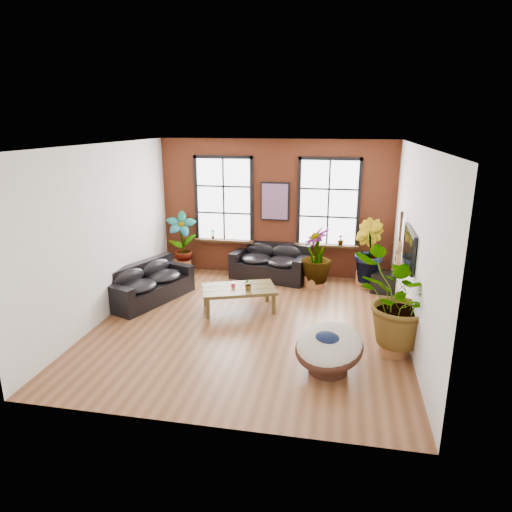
{
  "coord_description": "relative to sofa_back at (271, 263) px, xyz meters",
  "views": [
    {
      "loc": [
        1.68,
        -8.23,
        3.9
      ],
      "look_at": [
        0.0,
        0.6,
        1.25
      ],
      "focal_mm": 32.0,
      "sensor_mm": 36.0,
      "label": 1
    }
  ],
  "objects": [
    {
      "name": "pot_mid",
      "position": [
        1.15,
        -0.49,
        -0.22
      ],
      "size": [
        0.53,
        0.53,
        0.36
      ],
      "rotation": [
        0.0,
        0.0,
        -0.07
      ],
      "color": "#955A30",
      "rests_on": "ground"
    },
    {
      "name": "media_box",
      "position": [
        2.81,
        -0.54,
        -0.16
      ],
      "size": [
        0.66,
        0.59,
        0.48
      ],
      "rotation": [
        0.0,
        0.0,
        -0.2
      ],
      "color": "black",
      "rests_on": "ground"
    },
    {
      "name": "sofa_left",
      "position": [
        -2.5,
        -2.04,
        -0.03
      ],
      "size": [
        1.58,
        2.27,
        0.83
      ],
      "rotation": [
        0.0,
        0.0,
        1.2
      ],
      "color": "black",
      "rests_on": "ground"
    },
    {
      "name": "pot_back_left",
      "position": [
        -2.4,
        -0.05,
        -0.22
      ],
      "size": [
        0.53,
        0.53,
        0.36
      ],
      "rotation": [
        0.0,
        0.0,
        0.09
      ],
      "color": "#955A30",
      "rests_on": "ground"
    },
    {
      "name": "pot_back_right",
      "position": [
        2.41,
        -0.21,
        -0.22
      ],
      "size": [
        0.66,
        0.66,
        0.37
      ],
      "rotation": [
        0.0,
        0.0,
        -0.38
      ],
      "color": "#955A30",
      "rests_on": "ground"
    },
    {
      "name": "tv_wall_unit",
      "position": [
        2.97,
        -2.29,
        1.14
      ],
      "size": [
        0.13,
        1.86,
        1.2
      ],
      "color": "black",
      "rests_on": "room"
    },
    {
      "name": "poster",
      "position": [
        0.04,
        0.29,
        1.55
      ],
      "size": [
        0.74,
        0.06,
        0.98
      ],
      "color": "black",
      "rests_on": "room"
    },
    {
      "name": "papasan_chair",
      "position": [
        1.64,
        -4.43,
        0.02
      ],
      "size": [
        1.44,
        1.44,
        0.82
      ],
      "rotation": [
        0.0,
        0.0,
        -0.41
      ],
      "color": "#3C1F15",
      "rests_on": "ground"
    },
    {
      "name": "table_plant",
      "position": [
        -0.12,
        -2.29,
        0.23
      ],
      "size": [
        0.28,
        0.26,
        0.26
      ],
      "primitive_type": "imported",
      "rotation": [
        0.0,
        0.0,
        0.33
      ],
      "color": "#235115",
      "rests_on": "coffee_table"
    },
    {
      "name": "pot_right_wall",
      "position": [
        2.75,
        -3.6,
        -0.21
      ],
      "size": [
        0.64,
        0.64,
        0.38
      ],
      "rotation": [
        0.0,
        0.0,
        -0.3
      ],
      "color": "#955A30",
      "rests_on": "ground"
    },
    {
      "name": "sill_plant_left",
      "position": [
        -1.61,
        0.24,
        0.63
      ],
      "size": [
        0.17,
        0.17,
        0.27
      ],
      "primitive_type": "imported",
      "rotation": [
        0.0,
        0.0,
        0.79
      ],
      "color": "#235115",
      "rests_on": "room"
    },
    {
      "name": "floor_plant_back_left",
      "position": [
        -2.38,
        -0.04,
        0.5
      ],
      "size": [
        0.91,
        0.73,
        1.51
      ],
      "primitive_type": "imported",
      "rotation": [
        0.0,
        0.0,
        0.27
      ],
      "color": "#235115",
      "rests_on": "ground"
    },
    {
      "name": "floor_plant_mid",
      "position": [
        1.18,
        -0.47,
        0.41
      ],
      "size": [
        0.95,
        0.95,
        1.34
      ],
      "primitive_type": "imported",
      "rotation": [
        0.0,
        0.0,
        5.03
      ],
      "color": "#235115",
      "rests_on": "ground"
    },
    {
      "name": "sill_plant_right",
      "position": [
        1.74,
        0.24,
        0.63
      ],
      "size": [
        0.19,
        0.19,
        0.27
      ],
      "primitive_type": "imported",
      "rotation": [
        0.0,
        0.0,
        3.49
      ],
      "color": "#235115",
      "rests_on": "room"
    },
    {
      "name": "floor_plant_right_wall",
      "position": [
        2.77,
        -3.63,
        0.59
      ],
      "size": [
        1.98,
        1.99,
        1.67
      ],
      "primitive_type": "imported",
      "rotation": [
        0.0,
        0.0,
        3.98
      ],
      "color": "#235115",
      "rests_on": "ground"
    },
    {
      "name": "floor_plant_back_right",
      "position": [
        2.39,
        -0.21,
        0.51
      ],
      "size": [
        0.96,
        1.04,
        1.52
      ],
      "primitive_type": "imported",
      "rotation": [
        0.0,
        0.0,
        2.0
      ],
      "color": "#235115",
      "rests_on": "ground"
    },
    {
      "name": "coffee_table",
      "position": [
        -0.35,
        -2.21,
        0.04
      ],
      "size": [
        1.77,
        1.38,
        0.6
      ],
      "rotation": [
        0.0,
        0.0,
        0.36
      ],
      "color": "#453919",
      "rests_on": "ground"
    },
    {
      "name": "sofa_back",
      "position": [
        0.0,
        0.0,
        0.0
      ],
      "size": [
        2.09,
        1.33,
        0.89
      ],
      "rotation": [
        0.0,
        0.0,
        -0.21
      ],
      "color": "black",
      "rests_on": "ground"
    },
    {
      "name": "room",
      "position": [
        0.04,
        -2.74,
        1.34
      ],
      "size": [
        6.04,
        6.54,
        3.54
      ],
      "color": "brown",
      "rests_on": "ground"
    }
  ]
}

